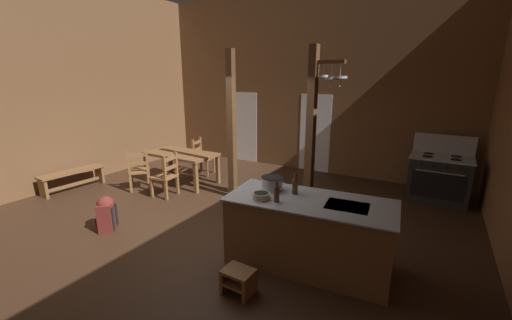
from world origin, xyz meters
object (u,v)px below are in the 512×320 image
Objects in this scene: ladderback_chair_near_window at (202,157)px; bench_along_left_wall at (73,177)px; step_stool at (238,279)px; dining_table at (181,156)px; kitchen_island at (308,232)px; ladderback_chair_by_post at (139,171)px; mixing_bowl_on_counter at (261,196)px; bottle_tall_on_counter at (295,186)px; bottle_short_on_counter at (277,194)px; backpack at (106,213)px; ladderback_chair_at_table_end at (166,176)px; stockpot_on_counter at (272,183)px; stove_range at (439,178)px.

ladderback_chair_near_window reaches higher than bench_along_left_wall.
dining_table reaches higher than step_stool.
kitchen_island is 1.62× the size of bench_along_left_wall.
ladderback_chair_near_window reaches higher than kitchen_island.
ladderback_chair_by_post is 4.06× the size of mixing_bowl_on_counter.
bottle_short_on_counter is at bearing -102.98° from bottle_tall_on_counter.
ladderback_chair_at_table_end is at bearing 99.97° from backpack.
ladderback_chair_near_window is 1.70m from ladderback_chair_by_post.
dining_table is 1.24× the size of bench_along_left_wall.
dining_table is 5.84× the size of bottle_tall_on_counter.
backpack is at bearing -80.03° from ladderback_chair_at_table_end.
step_stool is 0.39× the size of ladderback_chair_at_table_end.
ladderback_chair_by_post is at bearing 162.69° from mixing_bowl_on_counter.
bottle_short_on_counter reaches higher than stockpot_on_counter.
ladderback_chair_by_post is (-0.45, -1.64, 0.00)m from ladderback_chair_near_window.
stockpot_on_counter reaches higher than dining_table.
ladderback_chair_near_window is 2.98m from bench_along_left_wall.
ladderback_chair_at_table_end is at bearing 19.48° from bench_along_left_wall.
stove_range is 2.21× the size of backpack.
ladderback_chair_near_window is 3.23× the size of bottle_tall_on_counter.
ladderback_chair_near_window is at bearing 139.76° from mixing_bowl_on_counter.
mixing_bowl_on_counter is at bearing -40.24° from ladderback_chair_near_window.
bottle_short_on_counter is at bearing -16.29° from ladderback_chair_by_post.
bottle_short_on_counter is (0.22, 0.01, 0.07)m from mixing_bowl_on_counter.
kitchen_island is 5.96× the size of stockpot_on_counter.
kitchen_island is at bearing -33.02° from ladderback_chair_near_window.
stove_range is 0.77× the size of dining_table.
dining_table is at bearing 141.16° from step_stool.
ladderback_chair_by_post reaches higher than kitchen_island.
stockpot_on_counter is at bearing -12.03° from ladderback_chair_by_post.
stove_range reaches higher than mixing_bowl_on_counter.
ladderback_chair_by_post is 0.81m from ladderback_chair_at_table_end.
stove_range is 7.92m from bench_along_left_wall.
ladderback_chair_near_window is at bearing 134.20° from step_stool.
stockpot_on_counter reaches higher than bench_along_left_wall.
stockpot_on_counter is 1.60× the size of mixing_bowl_on_counter.
ladderback_chair_near_window is at bearing 102.67° from ladderback_chair_at_table_end.
bench_along_left_wall is at bearing 179.41° from stockpot_on_counter.
mixing_bowl_on_counter reaches higher than step_stool.
stove_range is 5.67m from ladderback_chair_at_table_end.
bottle_tall_on_counter reaches higher than dining_table.
stockpot_on_counter reaches higher than ladderback_chair_at_table_end.
bottle_tall_on_counter reaches higher than bottle_short_on_counter.
ladderback_chair_near_window is at bearing 146.98° from kitchen_island.
mixing_bowl_on_counter reaches higher than dining_table.
ladderback_chair_at_table_end is 3.23× the size of bottle_tall_on_counter.
dining_table is at bearing 153.06° from stockpot_on_counter.
backpack reaches higher than step_stool.
stove_range reaches higher than ladderback_chair_by_post.
stove_range is at bearing 25.34° from bench_along_left_wall.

